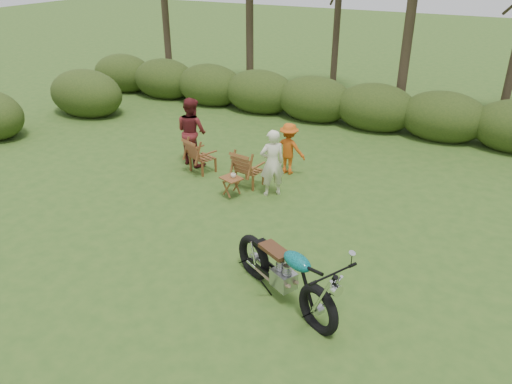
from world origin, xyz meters
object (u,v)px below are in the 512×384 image
at_px(side_table, 232,187).
at_px(adult_b, 194,163).
at_px(child, 288,173).
at_px(adult_a, 272,194).
at_px(lawn_chair_left, 203,171).
at_px(motorcycle, 283,298).
at_px(lawn_chair_right, 250,185).
at_px(cup, 233,175).

distance_m(side_table, adult_b, 2.26).
bearing_deg(adult_b, child, -151.25).
bearing_deg(adult_a, side_table, -8.13).
bearing_deg(lawn_chair_left, motorcycle, 156.26).
bearing_deg(lawn_chair_left, child, -135.51).
xyz_separation_m(lawn_chair_right, cup, (-0.04, -0.70, 0.53)).
bearing_deg(child, adult_b, 12.62).
bearing_deg(adult_b, lawn_chair_left, 162.97).
xyz_separation_m(motorcycle, child, (-1.95, 4.58, 0.00)).
height_order(side_table, adult_a, adult_a).
bearing_deg(cup, lawn_chair_right, 87.06).
relative_size(lawn_chair_left, cup, 7.58).
bearing_deg(child, motorcycle, 112.81).
xyz_separation_m(motorcycle, adult_b, (-4.41, 4.01, 0.00)).
distance_m(cup, adult_a, 1.02).
height_order(lawn_chair_left, child, child).
xyz_separation_m(cup, adult_a, (0.71, 0.50, -0.53)).
height_order(motorcycle, lawn_chair_right, motorcycle).
height_order(lawn_chair_right, cup, cup).
xyz_separation_m(motorcycle, lawn_chair_left, (-3.89, 3.68, 0.00)).
relative_size(motorcycle, adult_a, 1.50).
bearing_deg(cup, lawn_chair_left, 147.72).
distance_m(lawn_chair_right, adult_b, 2.00).
xyz_separation_m(cup, child, (0.56, 1.77, -0.53)).
height_order(side_table, adult_b, adult_b).
distance_m(motorcycle, side_table, 3.77).
bearing_deg(child, side_table, 71.57).
relative_size(side_table, adult_b, 0.27).
bearing_deg(lawn_chair_right, adult_a, 171.53).
xyz_separation_m(side_table, child, (0.59, 1.81, -0.24)).
relative_size(lawn_chair_left, child, 0.70).
bearing_deg(motorcycle, cup, 159.57).
relative_size(lawn_chair_right, child, 0.70).
bearing_deg(adult_b, lawn_chair_right, -178.90).
relative_size(lawn_chair_right, adult_a, 0.59).
height_order(cup, adult_a, adult_a).
bearing_deg(adult_b, cup, 163.40).
bearing_deg(adult_a, motorcycle, 75.00).
height_order(motorcycle, adult_b, adult_b).
xyz_separation_m(motorcycle, cup, (-2.51, 2.80, 0.53)).
distance_m(adult_a, child, 1.28).
height_order(lawn_chair_left, cup, cup).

